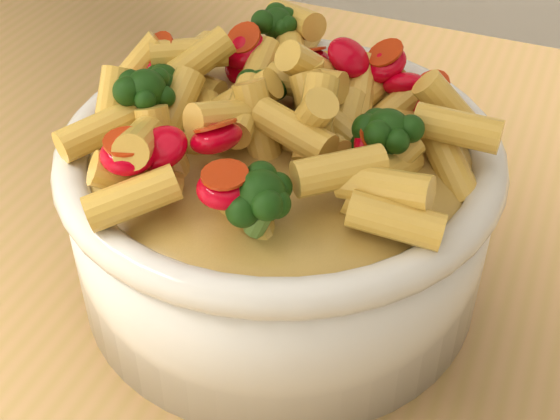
% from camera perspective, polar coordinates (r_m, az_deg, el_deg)
% --- Properties ---
extents(table, '(1.20, 0.80, 0.90)m').
position_cam_1_polar(table, '(0.57, -12.54, -11.38)').
color(table, '#A07444').
rests_on(table, ground).
extents(serving_bowl, '(0.24, 0.24, 0.10)m').
position_cam_1_polar(serving_bowl, '(0.44, 0.00, 0.13)').
color(serving_bowl, silver).
rests_on(serving_bowl, table).
extents(pasta_salad, '(0.19, 0.19, 0.04)m').
position_cam_1_polar(pasta_salad, '(0.40, 0.00, 7.15)').
color(pasta_salad, '#FFC350').
rests_on(pasta_salad, serving_bowl).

